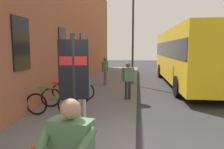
{
  "coord_description": "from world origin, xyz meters",
  "views": [
    {
      "loc": [
        -3.99,
        -0.02,
        2.26
      ],
      "look_at": [
        3.17,
        0.87,
        1.36
      ],
      "focal_mm": 33.61,
      "sensor_mm": 36.0,
      "label": 1
    }
  ],
  "objects_px": {
    "pedestrian_crossing_street": "(128,77)",
    "street_lamp": "(133,31)",
    "bicycle_leaning_wall": "(66,96)",
    "pedestrian_by_facade": "(82,90)",
    "pedestrian_near_bus": "(105,68)",
    "bicycle_far_end": "(73,91)",
    "transit_info_sign": "(74,78)",
    "bicycle_mid_rack": "(52,104)",
    "city_bus": "(187,54)"
  },
  "relations": [
    {
      "from": "city_bus",
      "to": "pedestrian_crossing_street",
      "type": "height_order",
      "value": "city_bus"
    },
    {
      "from": "bicycle_leaning_wall",
      "to": "pedestrian_by_facade",
      "type": "height_order",
      "value": "pedestrian_by_facade"
    },
    {
      "from": "bicycle_leaning_wall",
      "to": "pedestrian_near_bus",
      "type": "height_order",
      "value": "pedestrian_near_bus"
    },
    {
      "from": "bicycle_leaning_wall",
      "to": "bicycle_far_end",
      "type": "relative_size",
      "value": 0.96
    },
    {
      "from": "city_bus",
      "to": "bicycle_leaning_wall",
      "type": "bearing_deg",
      "value": 136.5
    },
    {
      "from": "transit_info_sign",
      "to": "pedestrian_near_bus",
      "type": "bearing_deg",
      "value": 5.02
    },
    {
      "from": "pedestrian_crossing_street",
      "to": "street_lamp",
      "type": "height_order",
      "value": "street_lamp"
    },
    {
      "from": "pedestrian_by_facade",
      "to": "pedestrian_near_bus",
      "type": "height_order",
      "value": "pedestrian_near_bus"
    },
    {
      "from": "pedestrian_crossing_street",
      "to": "street_lamp",
      "type": "relative_size",
      "value": 0.29
    },
    {
      "from": "city_bus",
      "to": "pedestrian_by_facade",
      "type": "distance_m",
      "value": 8.74
    },
    {
      "from": "bicycle_far_end",
      "to": "street_lamp",
      "type": "relative_size",
      "value": 0.33
    },
    {
      "from": "transit_info_sign",
      "to": "pedestrian_crossing_street",
      "type": "xyz_separation_m",
      "value": [
        4.99,
        -0.76,
        -0.65
      ]
    },
    {
      "from": "bicycle_far_end",
      "to": "transit_info_sign",
      "type": "bearing_deg",
      "value": -162.16
    },
    {
      "from": "bicycle_far_end",
      "to": "pedestrian_by_facade",
      "type": "height_order",
      "value": "pedestrian_by_facade"
    },
    {
      "from": "transit_info_sign",
      "to": "city_bus",
      "type": "bearing_deg",
      "value": -23.52
    },
    {
      "from": "pedestrian_by_facade",
      "to": "street_lamp",
      "type": "xyz_separation_m",
      "value": [
        6.94,
        -1.29,
        2.23
      ]
    },
    {
      "from": "city_bus",
      "to": "street_lamp",
      "type": "height_order",
      "value": "street_lamp"
    },
    {
      "from": "transit_info_sign",
      "to": "street_lamp",
      "type": "height_order",
      "value": "street_lamp"
    },
    {
      "from": "street_lamp",
      "to": "bicycle_far_end",
      "type": "bearing_deg",
      "value": 153.15
    },
    {
      "from": "bicycle_mid_rack",
      "to": "city_bus",
      "type": "bearing_deg",
      "value": -38.95
    },
    {
      "from": "bicycle_far_end",
      "to": "transit_info_sign",
      "type": "height_order",
      "value": "transit_info_sign"
    },
    {
      "from": "bicycle_mid_rack",
      "to": "pedestrian_near_bus",
      "type": "distance_m",
      "value": 5.99
    },
    {
      "from": "bicycle_leaning_wall",
      "to": "pedestrian_near_bus",
      "type": "xyz_separation_m",
      "value": [
        4.81,
        -0.72,
        0.6
      ]
    },
    {
      "from": "pedestrian_near_bus",
      "to": "transit_info_sign",
      "type": "bearing_deg",
      "value": -174.98
    },
    {
      "from": "bicycle_mid_rack",
      "to": "pedestrian_crossing_street",
      "type": "relative_size",
      "value": 1.14
    },
    {
      "from": "pedestrian_by_facade",
      "to": "street_lamp",
      "type": "distance_m",
      "value": 7.4
    },
    {
      "from": "bicycle_far_end",
      "to": "pedestrian_crossing_street",
      "type": "relative_size",
      "value": 1.13
    },
    {
      "from": "bicycle_leaning_wall",
      "to": "pedestrian_crossing_street",
      "type": "height_order",
      "value": "pedestrian_crossing_street"
    },
    {
      "from": "bicycle_mid_rack",
      "to": "street_lamp",
      "type": "height_order",
      "value": "street_lamp"
    },
    {
      "from": "bicycle_far_end",
      "to": "city_bus",
      "type": "height_order",
      "value": "city_bus"
    },
    {
      "from": "pedestrian_near_bus",
      "to": "street_lamp",
      "type": "bearing_deg",
      "value": -67.51
    },
    {
      "from": "pedestrian_near_bus",
      "to": "pedestrian_crossing_street",
      "type": "height_order",
      "value": "pedestrian_near_bus"
    },
    {
      "from": "bicycle_far_end",
      "to": "street_lamp",
      "type": "distance_m",
      "value": 5.81
    },
    {
      "from": "transit_info_sign",
      "to": "pedestrian_by_facade",
      "type": "relative_size",
      "value": 1.56
    },
    {
      "from": "transit_info_sign",
      "to": "pedestrian_near_bus",
      "type": "distance_m",
      "value": 8.48
    },
    {
      "from": "city_bus",
      "to": "street_lamp",
      "type": "bearing_deg",
      "value": 97.7
    },
    {
      "from": "transit_info_sign",
      "to": "street_lamp",
      "type": "xyz_separation_m",
      "value": [
        9.09,
        -0.85,
        1.57
      ]
    },
    {
      "from": "city_bus",
      "to": "pedestrian_crossing_street",
      "type": "xyz_separation_m",
      "value": [
        -4.54,
        3.38,
        -0.85
      ]
    },
    {
      "from": "pedestrian_by_facade",
      "to": "pedestrian_near_bus",
      "type": "xyz_separation_m",
      "value": [
        6.28,
        0.29,
        0.05
      ]
    },
    {
      "from": "bicycle_mid_rack",
      "to": "street_lamp",
      "type": "relative_size",
      "value": 0.33
    },
    {
      "from": "bicycle_far_end",
      "to": "transit_info_sign",
      "type": "distance_m",
      "value": 4.91
    },
    {
      "from": "bicycle_far_end",
      "to": "pedestrian_near_bus",
      "type": "relative_size",
      "value": 1.09
    },
    {
      "from": "transit_info_sign",
      "to": "pedestrian_by_facade",
      "type": "distance_m",
      "value": 2.29
    },
    {
      "from": "pedestrian_by_facade",
      "to": "street_lamp",
      "type": "height_order",
      "value": "street_lamp"
    },
    {
      "from": "pedestrian_near_bus",
      "to": "pedestrian_crossing_street",
      "type": "relative_size",
      "value": 1.04
    },
    {
      "from": "street_lamp",
      "to": "bicycle_mid_rack",
      "type": "bearing_deg",
      "value": 160.17
    },
    {
      "from": "bicycle_mid_rack",
      "to": "bicycle_leaning_wall",
      "type": "relative_size",
      "value": 1.05
    },
    {
      "from": "transit_info_sign",
      "to": "pedestrian_by_facade",
      "type": "height_order",
      "value": "transit_info_sign"
    },
    {
      "from": "bicycle_leaning_wall",
      "to": "pedestrian_by_facade",
      "type": "relative_size",
      "value": 1.1
    },
    {
      "from": "bicycle_far_end",
      "to": "pedestrian_near_bus",
      "type": "xyz_separation_m",
      "value": [
        3.9,
        -0.72,
        0.6
      ]
    }
  ]
}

